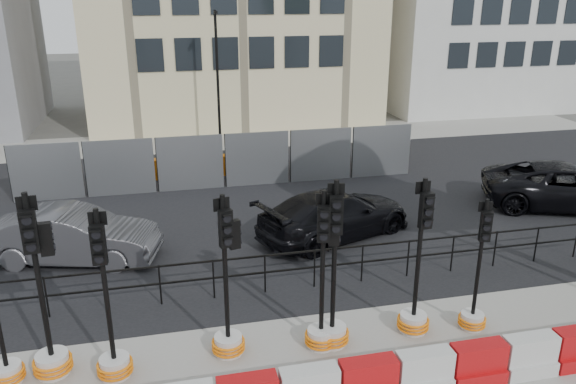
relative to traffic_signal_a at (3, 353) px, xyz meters
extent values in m
plane|color=#51514C|center=(5.17, 0.92, -0.63)|extent=(120.00, 120.00, 0.00)
cube|color=black|center=(5.17, 7.92, -0.61)|extent=(40.00, 14.00, 0.03)
cube|color=gray|center=(5.17, 16.92, -0.62)|extent=(40.00, 4.00, 0.02)
cylinder|color=black|center=(0.37, 2.12, -0.13)|extent=(0.04, 0.04, 1.00)
cylinder|color=black|center=(1.57, 2.12, -0.13)|extent=(0.04, 0.04, 1.00)
cylinder|color=black|center=(2.77, 2.12, -0.13)|extent=(0.04, 0.04, 1.00)
cylinder|color=black|center=(3.97, 2.12, -0.13)|extent=(0.04, 0.04, 1.00)
cylinder|color=black|center=(5.17, 2.12, -0.13)|extent=(0.04, 0.04, 1.00)
cylinder|color=black|center=(6.37, 2.12, -0.13)|extent=(0.04, 0.04, 1.00)
cylinder|color=black|center=(7.57, 2.12, -0.13)|extent=(0.04, 0.04, 1.00)
cylinder|color=black|center=(8.77, 2.12, -0.13)|extent=(0.04, 0.04, 1.00)
cylinder|color=black|center=(9.97, 2.12, -0.13)|extent=(0.04, 0.04, 1.00)
cylinder|color=black|center=(11.17, 2.12, -0.13)|extent=(0.04, 0.04, 1.00)
cylinder|color=black|center=(12.37, 2.12, -0.13)|extent=(0.04, 0.04, 1.00)
cylinder|color=black|center=(13.57, 2.12, -0.13)|extent=(0.04, 0.04, 1.00)
cube|color=black|center=(5.17, 2.12, 0.35)|extent=(18.00, 0.04, 0.04)
cube|color=black|center=(5.17, 2.12, -0.08)|extent=(18.00, 0.04, 0.04)
cube|color=gray|center=(-0.83, 9.92, 0.37)|extent=(2.30, 0.05, 2.00)
cylinder|color=black|center=(-1.98, 9.92, 0.37)|extent=(0.05, 0.05, 2.00)
cube|color=gray|center=(1.57, 9.92, 0.37)|extent=(2.30, 0.05, 2.00)
cylinder|color=black|center=(0.42, 9.92, 0.37)|extent=(0.05, 0.05, 2.00)
cube|color=gray|center=(3.97, 9.92, 0.37)|extent=(2.30, 0.05, 2.00)
cylinder|color=black|center=(2.82, 9.92, 0.37)|extent=(0.05, 0.05, 2.00)
cube|color=gray|center=(6.37, 9.92, 0.37)|extent=(2.30, 0.05, 2.00)
cylinder|color=black|center=(5.22, 9.92, 0.37)|extent=(0.05, 0.05, 2.00)
cube|color=gray|center=(8.77, 9.92, 0.37)|extent=(2.30, 0.05, 2.00)
cylinder|color=black|center=(7.62, 9.92, 0.37)|extent=(0.05, 0.05, 2.00)
cube|color=gray|center=(11.17, 9.92, 0.37)|extent=(2.30, 0.05, 2.00)
cylinder|color=black|center=(10.02, 9.92, 0.37)|extent=(0.05, 0.05, 2.00)
cube|color=orange|center=(1.17, 11.42, -0.23)|extent=(1.00, 0.40, 0.80)
cube|color=orange|center=(3.17, 11.42, -0.23)|extent=(1.00, 0.40, 0.80)
cube|color=orange|center=(5.17, 11.42, -0.23)|extent=(1.00, 0.40, 0.80)
cube|color=orange|center=(7.17, 11.42, -0.23)|extent=(1.00, 0.40, 0.80)
cube|color=orange|center=(9.17, 11.42, -0.23)|extent=(1.00, 0.40, 0.80)
cube|color=orange|center=(11.17, 11.42, -0.23)|extent=(1.00, 0.40, 0.80)
cylinder|color=black|center=(5.67, 15.92, 2.37)|extent=(0.12, 0.12, 6.00)
cube|color=black|center=(5.67, 15.67, 5.27)|extent=(0.12, 0.50, 0.12)
cube|color=silver|center=(5.17, -1.88, -0.08)|extent=(1.00, 0.35, 0.50)
cube|color=red|center=(6.22, -1.88, -0.08)|extent=(1.00, 0.35, 0.50)
cube|color=silver|center=(7.27, -1.88, -0.48)|extent=(1.00, 0.50, 0.30)
cube|color=silver|center=(7.27, -1.88, -0.08)|extent=(1.00, 0.35, 0.50)
cube|color=red|center=(8.32, -1.88, -0.48)|extent=(1.00, 0.50, 0.30)
cube|color=red|center=(8.32, -1.88, -0.08)|extent=(1.00, 0.35, 0.50)
cube|color=silver|center=(9.37, -1.88, -0.48)|extent=(1.00, 0.50, 0.30)
cube|color=silver|center=(9.37, -1.88, -0.08)|extent=(1.00, 0.35, 0.50)
cube|color=red|center=(10.42, -1.88, -0.48)|extent=(1.00, 0.50, 0.30)
cylinder|color=silver|center=(0.00, 0.01, -0.44)|extent=(0.50, 0.50, 0.37)
torus|color=orange|center=(0.00, 0.01, -0.52)|extent=(0.60, 0.60, 0.05)
torus|color=orange|center=(0.00, 0.01, -0.44)|extent=(0.60, 0.60, 0.05)
torus|color=orange|center=(0.00, 0.01, -0.37)|extent=(0.60, 0.60, 0.05)
cylinder|color=silver|center=(0.77, 0.08, -0.41)|extent=(0.59, 0.59, 0.44)
torus|color=orange|center=(0.77, 0.08, -0.50)|extent=(0.71, 0.71, 0.05)
torus|color=orange|center=(0.77, 0.08, -0.41)|extent=(0.71, 0.71, 0.05)
torus|color=orange|center=(0.77, 0.08, -0.32)|extent=(0.71, 0.71, 0.05)
cylinder|color=black|center=(0.77, 0.08, 1.33)|extent=(0.10, 0.10, 3.27)
cube|color=black|center=(0.78, -0.05, 2.32)|extent=(0.28, 0.18, 0.76)
cylinder|color=black|center=(0.79, -0.14, 2.08)|extent=(0.17, 0.07, 0.16)
cylinder|color=black|center=(0.79, -0.14, 2.32)|extent=(0.17, 0.07, 0.16)
cylinder|color=black|center=(0.79, -0.14, 2.56)|extent=(0.17, 0.07, 0.16)
cube|color=black|center=(0.76, 0.14, 2.75)|extent=(0.33, 0.06, 0.26)
cube|color=black|center=(0.99, 0.10, 2.10)|extent=(0.23, 0.16, 0.60)
cylinder|color=silver|center=(1.90, -0.25, -0.43)|extent=(0.55, 0.55, 0.41)
torus|color=orange|center=(1.90, -0.25, -0.51)|extent=(0.66, 0.66, 0.05)
torus|color=orange|center=(1.90, -0.25, -0.43)|extent=(0.66, 0.66, 0.05)
torus|color=orange|center=(1.90, -0.25, -0.35)|extent=(0.66, 0.66, 0.05)
cylinder|color=black|center=(1.90, -0.25, 1.19)|extent=(0.09, 0.09, 3.04)
cube|color=black|center=(1.89, -0.37, 2.11)|extent=(0.25, 0.16, 0.71)
cylinder|color=black|center=(1.88, -0.45, 1.88)|extent=(0.15, 0.06, 0.15)
cylinder|color=black|center=(1.88, -0.45, 2.11)|extent=(0.15, 0.06, 0.15)
cylinder|color=black|center=(1.88, -0.45, 2.33)|extent=(0.15, 0.06, 0.15)
cube|color=black|center=(1.90, -0.19, 2.51)|extent=(0.31, 0.05, 0.24)
cylinder|color=silver|center=(4.02, -0.03, -0.43)|extent=(0.55, 0.55, 0.40)
torus|color=orange|center=(4.02, -0.03, -0.51)|extent=(0.66, 0.66, 0.05)
torus|color=orange|center=(4.02, -0.03, -0.43)|extent=(0.66, 0.66, 0.05)
torus|color=orange|center=(4.02, -0.03, -0.35)|extent=(0.66, 0.66, 0.05)
cylinder|color=black|center=(4.02, -0.03, 1.19)|extent=(0.09, 0.09, 3.03)
cube|color=black|center=(4.05, -0.15, 2.10)|extent=(0.27, 0.19, 0.71)
cylinder|color=black|center=(4.07, -0.23, 1.88)|extent=(0.16, 0.08, 0.15)
cylinder|color=black|center=(4.07, -0.23, 2.10)|extent=(0.16, 0.08, 0.15)
cylinder|color=black|center=(4.07, -0.23, 2.32)|extent=(0.16, 0.08, 0.15)
cube|color=black|center=(4.01, 0.03, 2.51)|extent=(0.30, 0.10, 0.24)
cube|color=black|center=(4.22, 0.02, 1.90)|extent=(0.23, 0.17, 0.56)
cylinder|color=silver|center=(6.10, -0.18, -0.42)|extent=(0.57, 0.57, 0.43)
torus|color=orange|center=(6.10, -0.18, -0.50)|extent=(0.69, 0.69, 0.05)
torus|color=orange|center=(6.10, -0.18, -0.42)|extent=(0.69, 0.69, 0.05)
torus|color=orange|center=(6.10, -0.18, -0.33)|extent=(0.69, 0.69, 0.05)
cylinder|color=black|center=(6.10, -0.18, 1.28)|extent=(0.10, 0.10, 3.19)
cube|color=black|center=(6.07, -0.31, 2.24)|extent=(0.28, 0.20, 0.74)
cylinder|color=black|center=(6.05, -0.39, 2.01)|extent=(0.17, 0.09, 0.16)
cylinder|color=black|center=(6.05, -0.39, 2.24)|extent=(0.17, 0.09, 0.16)
cylinder|color=black|center=(6.05, -0.39, 2.47)|extent=(0.17, 0.09, 0.16)
cube|color=black|center=(6.11, -0.12, 2.66)|extent=(0.32, 0.11, 0.26)
cylinder|color=silver|center=(5.86, -0.21, -0.43)|extent=(0.54, 0.54, 0.40)
torus|color=orange|center=(5.86, -0.21, -0.51)|extent=(0.66, 0.66, 0.05)
torus|color=orange|center=(5.86, -0.21, -0.43)|extent=(0.66, 0.66, 0.05)
torus|color=orange|center=(5.86, -0.21, -0.35)|extent=(0.66, 0.66, 0.05)
cylinder|color=black|center=(5.86, -0.21, 1.19)|extent=(0.09, 0.09, 3.03)
cube|color=black|center=(5.83, -0.33, 2.09)|extent=(0.27, 0.20, 0.71)
cylinder|color=black|center=(5.81, -0.41, 1.87)|extent=(0.16, 0.09, 0.15)
cylinder|color=black|center=(5.81, -0.41, 2.09)|extent=(0.16, 0.09, 0.15)
cylinder|color=black|center=(5.81, -0.41, 2.32)|extent=(0.16, 0.09, 0.15)
cube|color=black|center=(5.87, -0.15, 2.50)|extent=(0.30, 0.11, 0.24)
cube|color=black|center=(6.05, -0.26, 1.89)|extent=(0.23, 0.18, 0.55)
cylinder|color=silver|center=(7.89, -0.12, -0.42)|extent=(0.55, 0.55, 0.41)
torus|color=orange|center=(7.89, -0.12, -0.51)|extent=(0.67, 0.67, 0.05)
torus|color=orange|center=(7.89, -0.12, -0.42)|extent=(0.67, 0.67, 0.05)
torus|color=orange|center=(7.89, -0.12, -0.34)|extent=(0.67, 0.67, 0.05)
cylinder|color=black|center=(7.89, -0.12, 1.22)|extent=(0.09, 0.09, 3.08)
cube|color=black|center=(7.89, -0.25, 2.14)|extent=(0.25, 0.16, 0.72)
cylinder|color=black|center=(7.90, -0.33, 1.92)|extent=(0.16, 0.06, 0.15)
cylinder|color=black|center=(7.90, -0.33, 2.14)|extent=(0.16, 0.06, 0.15)
cylinder|color=black|center=(7.90, -0.33, 2.37)|extent=(0.16, 0.06, 0.15)
cube|color=black|center=(7.88, -0.06, 2.55)|extent=(0.31, 0.05, 0.25)
cylinder|color=silver|center=(9.16, -0.29, -0.45)|extent=(0.48, 0.48, 0.35)
torus|color=orange|center=(9.16, -0.29, -0.52)|extent=(0.57, 0.57, 0.04)
torus|color=orange|center=(9.16, -0.29, -0.45)|extent=(0.57, 0.57, 0.04)
torus|color=orange|center=(9.16, -0.29, -0.38)|extent=(0.57, 0.57, 0.04)
cylinder|color=black|center=(9.16, -0.29, 0.96)|extent=(0.08, 0.08, 2.65)
cube|color=black|center=(9.13, -0.39, 1.76)|extent=(0.24, 0.18, 0.62)
cylinder|color=black|center=(9.11, -0.46, 1.56)|extent=(0.14, 0.08, 0.13)
cylinder|color=black|center=(9.11, -0.46, 1.76)|extent=(0.14, 0.08, 0.13)
cylinder|color=black|center=(9.11, -0.46, 1.95)|extent=(0.14, 0.08, 0.13)
cube|color=black|center=(9.17, -0.24, 2.11)|extent=(0.26, 0.10, 0.21)
imported|color=#424246|center=(0.60, 4.93, 0.09)|extent=(3.65, 5.10, 1.44)
imported|color=black|center=(7.75, 4.90, 0.06)|extent=(5.17, 6.08, 1.38)
imported|color=black|center=(15.86, 5.44, 0.10)|extent=(6.02, 6.91, 1.46)
camera|label=1|loc=(3.07, -9.40, 6.10)|focal=35.00mm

